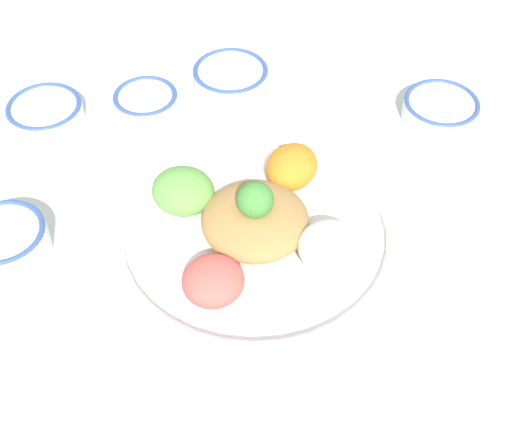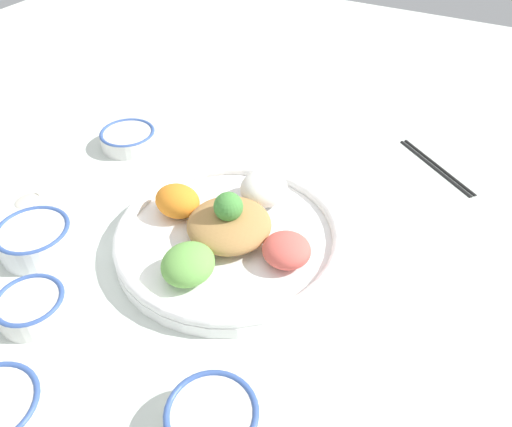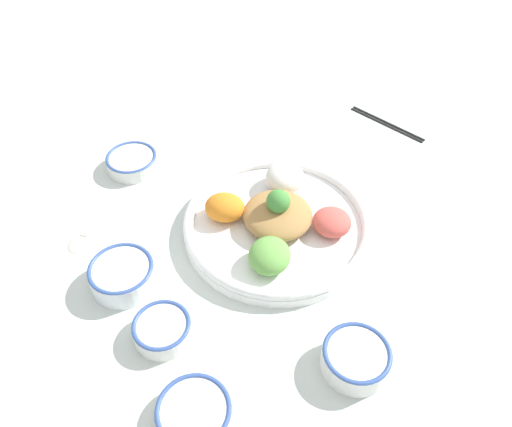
{
  "view_description": "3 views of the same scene",
  "coord_description": "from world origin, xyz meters",
  "px_view_note": "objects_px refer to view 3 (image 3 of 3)",
  "views": [
    {
      "loc": [
        0.55,
        0.21,
        0.69
      ],
      "look_at": [
        0.06,
        -0.01,
        0.09
      ],
      "focal_mm": 50.0,
      "sensor_mm": 36.0,
      "label": 1
    },
    {
      "loc": [
        0.34,
        -0.51,
        0.55
      ],
      "look_at": [
        0.07,
        -0.01,
        0.07
      ],
      "focal_mm": 35.0,
      "sensor_mm": 36.0,
      "label": 2
    },
    {
      "loc": [
        0.05,
        -0.67,
        0.72
      ],
      "look_at": [
        -0.01,
        -0.03,
        0.05
      ],
      "focal_mm": 35.0,
      "sensor_mm": 36.0,
      "label": 3
    }
  ],
  "objects_px": {
    "salad_platter": "(277,221)",
    "sauce_bowl_far": "(132,161)",
    "rice_bowl_plain": "(162,329)",
    "sauce_bowl_red": "(122,274)",
    "rice_bowl_blue": "(356,358)",
    "serving_spoon_main": "(83,235)",
    "sauce_bowl_dark": "(194,413)",
    "chopsticks_pair_near": "(387,123)"
  },
  "relations": [
    {
      "from": "sauce_bowl_red",
      "to": "rice_bowl_plain",
      "type": "relative_size",
      "value": 1.2
    },
    {
      "from": "sauce_bowl_dark",
      "to": "rice_bowl_plain",
      "type": "relative_size",
      "value": 1.16
    },
    {
      "from": "rice_bowl_blue",
      "to": "chopsticks_pair_near",
      "type": "distance_m",
      "value": 0.65
    },
    {
      "from": "rice_bowl_plain",
      "to": "sauce_bowl_dark",
      "type": "bearing_deg",
      "value": -59.22
    },
    {
      "from": "sauce_bowl_red",
      "to": "rice_bowl_blue",
      "type": "distance_m",
      "value": 0.41
    },
    {
      "from": "salad_platter",
      "to": "rice_bowl_plain",
      "type": "height_order",
      "value": "salad_platter"
    },
    {
      "from": "rice_bowl_blue",
      "to": "sauce_bowl_far",
      "type": "height_order",
      "value": "rice_bowl_blue"
    },
    {
      "from": "salad_platter",
      "to": "rice_bowl_plain",
      "type": "xyz_separation_m",
      "value": [
        -0.17,
        -0.25,
        -0.01
      ]
    },
    {
      "from": "sauce_bowl_far",
      "to": "chopsticks_pair_near",
      "type": "relative_size",
      "value": 0.65
    },
    {
      "from": "salad_platter",
      "to": "serving_spoon_main",
      "type": "bearing_deg",
      "value": -171.53
    },
    {
      "from": "sauce_bowl_dark",
      "to": "sauce_bowl_far",
      "type": "relative_size",
      "value": 0.99
    },
    {
      "from": "rice_bowl_blue",
      "to": "sauce_bowl_dark",
      "type": "bearing_deg",
      "value": -155.7
    },
    {
      "from": "salad_platter",
      "to": "rice_bowl_plain",
      "type": "distance_m",
      "value": 0.3
    },
    {
      "from": "rice_bowl_blue",
      "to": "sauce_bowl_dark",
      "type": "xyz_separation_m",
      "value": [
        -0.23,
        -0.1,
        -0.01
      ]
    },
    {
      "from": "sauce_bowl_red",
      "to": "rice_bowl_plain",
      "type": "bearing_deg",
      "value": -45.93
    },
    {
      "from": "sauce_bowl_far",
      "to": "chopsticks_pair_near",
      "type": "xyz_separation_m",
      "value": [
        0.57,
        0.22,
        -0.02
      ]
    },
    {
      "from": "sauce_bowl_dark",
      "to": "rice_bowl_plain",
      "type": "bearing_deg",
      "value": 120.78
    },
    {
      "from": "rice_bowl_blue",
      "to": "serving_spoon_main",
      "type": "height_order",
      "value": "rice_bowl_blue"
    },
    {
      "from": "rice_bowl_plain",
      "to": "salad_platter",
      "type": "bearing_deg",
      "value": 56.34
    },
    {
      "from": "sauce_bowl_red",
      "to": "sauce_bowl_dark",
      "type": "height_order",
      "value": "sauce_bowl_red"
    },
    {
      "from": "sauce_bowl_red",
      "to": "serving_spoon_main",
      "type": "distance_m",
      "value": 0.15
    },
    {
      "from": "sauce_bowl_far",
      "to": "serving_spoon_main",
      "type": "distance_m",
      "value": 0.21
    },
    {
      "from": "rice_bowl_plain",
      "to": "sauce_bowl_far",
      "type": "xyz_separation_m",
      "value": [
        -0.16,
        0.4,
        -0.0
      ]
    },
    {
      "from": "sauce_bowl_dark",
      "to": "sauce_bowl_far",
      "type": "height_order",
      "value": "sauce_bowl_far"
    },
    {
      "from": "sauce_bowl_far",
      "to": "serving_spoon_main",
      "type": "xyz_separation_m",
      "value": [
        -0.04,
        -0.21,
        -0.02
      ]
    },
    {
      "from": "sauce_bowl_red",
      "to": "salad_platter",
      "type": "bearing_deg",
      "value": 30.93
    },
    {
      "from": "serving_spoon_main",
      "to": "rice_bowl_blue",
      "type": "bearing_deg",
      "value": -107.31
    },
    {
      "from": "sauce_bowl_dark",
      "to": "serving_spoon_main",
      "type": "relative_size",
      "value": 0.86
    },
    {
      "from": "sauce_bowl_dark",
      "to": "chopsticks_pair_near",
      "type": "height_order",
      "value": "sauce_bowl_dark"
    },
    {
      "from": "rice_bowl_plain",
      "to": "sauce_bowl_red",
      "type": "bearing_deg",
      "value": 134.07
    },
    {
      "from": "rice_bowl_blue",
      "to": "serving_spoon_main",
      "type": "distance_m",
      "value": 0.55
    },
    {
      "from": "sauce_bowl_dark",
      "to": "sauce_bowl_far",
      "type": "distance_m",
      "value": 0.58
    },
    {
      "from": "salad_platter",
      "to": "sauce_bowl_red",
      "type": "distance_m",
      "value": 0.3
    },
    {
      "from": "chopsticks_pair_near",
      "to": "rice_bowl_blue",
      "type": "bearing_deg",
      "value": 118.13
    },
    {
      "from": "rice_bowl_blue",
      "to": "serving_spoon_main",
      "type": "bearing_deg",
      "value": 156.86
    },
    {
      "from": "rice_bowl_plain",
      "to": "serving_spoon_main",
      "type": "xyz_separation_m",
      "value": [
        -0.2,
        0.19,
        -0.02
      ]
    },
    {
      "from": "salad_platter",
      "to": "sauce_bowl_far",
      "type": "height_order",
      "value": "salad_platter"
    },
    {
      "from": "chopsticks_pair_near",
      "to": "sauce_bowl_far",
      "type": "bearing_deg",
      "value": 58.27
    },
    {
      "from": "salad_platter",
      "to": "serving_spoon_main",
      "type": "xyz_separation_m",
      "value": [
        -0.37,
        -0.05,
        -0.02
      ]
    },
    {
      "from": "salad_platter",
      "to": "sauce_bowl_far",
      "type": "relative_size",
      "value": 3.27
    },
    {
      "from": "rice_bowl_blue",
      "to": "sauce_bowl_dark",
      "type": "height_order",
      "value": "rice_bowl_blue"
    },
    {
      "from": "salad_platter",
      "to": "rice_bowl_blue",
      "type": "xyz_separation_m",
      "value": [
        0.14,
        -0.27,
        -0.0
      ]
    }
  ]
}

